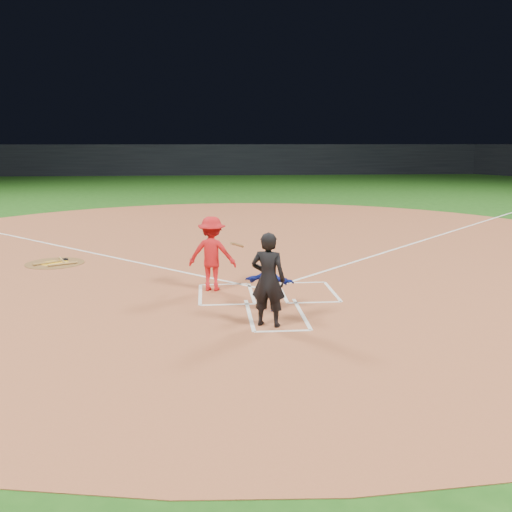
{
  "coord_description": "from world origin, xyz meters",
  "views": [
    {
      "loc": [
        -1.43,
        -13.09,
        3.58
      ],
      "look_at": [
        -0.3,
        -0.4,
        1.0
      ],
      "focal_mm": 40.0,
      "sensor_mm": 36.0,
      "label": 1
    }
  ],
  "objects": [
    {
      "name": "ground",
      "position": [
        0.0,
        0.0,
        0.0
      ],
      "size": [
        120.0,
        120.0,
        0.0
      ],
      "primitive_type": "plane",
      "color": "#184A12",
      "rests_on": "ground"
    },
    {
      "name": "home_plate_dirt",
      "position": [
        0.0,
        6.0,
        0.01
      ],
      "size": [
        28.0,
        28.0,
        0.01
      ],
      "primitive_type": "cylinder",
      "color": "#985131",
      "rests_on": "ground"
    },
    {
      "name": "on_deck_circle",
      "position": [
        -5.92,
        3.89,
        0.02
      ],
      "size": [
        1.7,
        1.7,
        0.01
      ],
      "primitive_type": "cylinder",
      "color": "brown",
      "rests_on": "home_plate_dirt"
    },
    {
      "name": "on_deck_logo",
      "position": [
        -5.92,
        3.89,
        0.02
      ],
      "size": [
        0.8,
        0.8,
        0.0
      ],
      "primitive_type": "cylinder",
      "color": "yellow",
      "rests_on": "on_deck_circle"
    },
    {
      "name": "bat_weight_donut",
      "position": [
        -5.72,
        4.29,
        0.05
      ],
      "size": [
        0.19,
        0.19,
        0.05
      ],
      "primitive_type": "torus",
      "color": "black",
      "rests_on": "on_deck_circle"
    },
    {
      "name": "stadium_wall_far",
      "position": [
        0.0,
        48.0,
        1.6
      ],
      "size": [
        80.0,
        1.2,
        3.2
      ],
      "primitive_type": "cube",
      "color": "black",
      "rests_on": "ground"
    },
    {
      "name": "umpire",
      "position": [
        -0.24,
        -2.43,
        0.94
      ],
      "size": [
        0.8,
        0.66,
        1.86
      ],
      "primitive_type": "imported",
      "rotation": [
        0.0,
        0.0,
        2.77
      ],
      "color": "black",
      "rests_on": "home_plate_dirt"
    },
    {
      "name": "chalk_markings",
      "position": [
        0.0,
        5.29,
        0.01
      ],
      "size": [
        28.35,
        17.32,
        0.01
      ],
      "color": "white",
      "rests_on": "home_plate_dirt"
    },
    {
      "name": "home_plate",
      "position": [
        0.0,
        0.0,
        0.02
      ],
      "size": [
        0.6,
        0.6,
        0.02
      ],
      "primitive_type": "cylinder",
      "rotation": [
        0.0,
        0.0,
        3.14
      ],
      "color": "white",
      "rests_on": "home_plate_dirt"
    },
    {
      "name": "on_deck_bat_b",
      "position": [
        -6.12,
        3.79,
        0.05
      ],
      "size": [
        0.69,
        0.58,
        0.06
      ],
      "primitive_type": "cylinder",
      "rotation": [
        1.57,
        0.0,
        -0.89
      ],
      "color": "olive",
      "rests_on": "on_deck_circle"
    },
    {
      "name": "catcher",
      "position": [
        -0.13,
        -1.39,
        0.6
      ],
      "size": [
        1.13,
        0.73,
        1.17
      ],
      "primitive_type": "imported",
      "rotation": [
        0.0,
        0.0,
        2.75
      ],
      "color": "#122194",
      "rests_on": "home_plate_dirt"
    },
    {
      "name": "batter_at_plate",
      "position": [
        -1.29,
        0.4,
        0.91
      ],
      "size": [
        1.43,
        1.0,
        1.8
      ],
      "color": "red",
      "rests_on": "home_plate_dirt"
    },
    {
      "name": "on_deck_bat_a",
      "position": [
        -5.77,
        4.14,
        0.05
      ],
      "size": [
        0.39,
        0.8,
        0.06
      ],
      "primitive_type": "cylinder",
      "rotation": [
        1.57,
        0.0,
        0.41
      ],
      "color": "#A97F3E",
      "rests_on": "on_deck_circle"
    },
    {
      "name": "on_deck_bat_c",
      "position": [
        -5.62,
        3.59,
        0.05
      ],
      "size": [
        0.76,
        0.47,
        0.06
      ],
      "primitive_type": "cylinder",
      "rotation": [
        1.57,
        0.0,
        2.08
      ],
      "color": "#A3793C",
      "rests_on": "on_deck_circle"
    }
  ]
}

